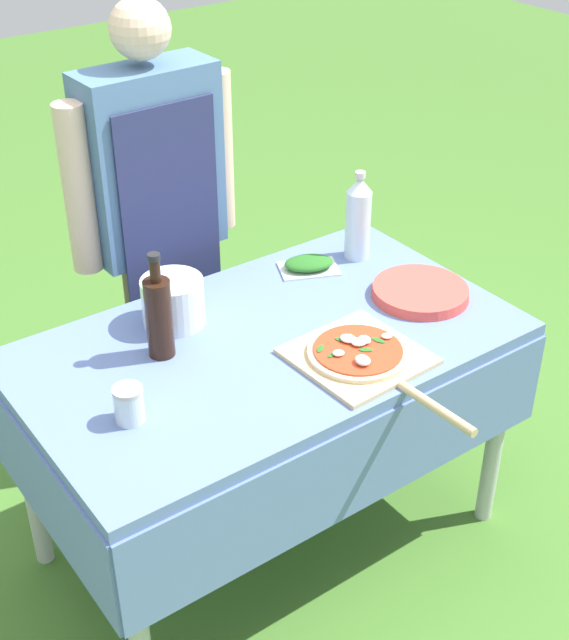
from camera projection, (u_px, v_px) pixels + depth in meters
name	position (u px, v px, depth m)	size (l,w,h in m)	color
ground_plane	(270.00, 536.00, 2.75)	(12.00, 12.00, 0.00)	#477A2D
prep_table	(268.00, 369.00, 2.41)	(1.33, 0.78, 0.73)	#607AB7
person_cook	(156.00, 207.00, 2.69)	(0.56, 0.19, 1.50)	#70604C
pizza_on_peel	(362.00, 356.00, 2.27)	(0.32, 0.55, 0.05)	#D1B27F
oil_bottle	(159.00, 316.00, 2.24)	(0.07, 0.07, 0.29)	black
water_bottle	(358.00, 217.00, 2.68)	(0.08, 0.08, 0.28)	silver
herb_container	(309.00, 264.00, 2.67)	(0.21, 0.18, 0.04)	silver
mixing_tub	(173.00, 301.00, 2.39)	(0.17, 0.17, 0.13)	silver
plate_stack	(420.00, 292.00, 2.54)	(0.28, 0.28, 0.03)	#DB4C42
sauce_jar	(129.00, 406.00, 2.05)	(0.07, 0.07, 0.09)	silver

